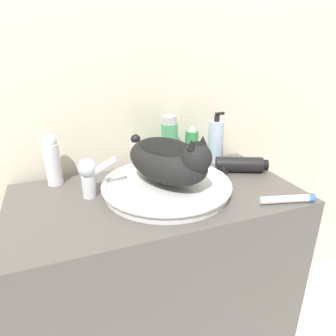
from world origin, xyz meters
The scene contains 12 objects.
wall_back centered at (0.00, 0.56, 1.20)m, with size 8.00×0.05×2.40m.
vanity_counter centered at (0.00, 0.25, 0.44)m, with size 0.96×0.50×0.88m.
sink_basin centered at (0.03, 0.25, 0.90)m, with size 0.44×0.44×0.04m.
cat centered at (0.04, 0.24, 1.00)m, with size 0.29×0.36×0.18m.
faucet centered at (-0.21, 0.30, 0.96)m, with size 0.13×0.06×0.14m.
soap_pump_bottle centered at (0.33, 0.45, 0.97)m, with size 0.06×0.06×0.21m.
lotion_bottle_white centered at (-0.32, 0.45, 0.97)m, with size 0.05×0.05×0.18m.
deodorant_stick centered at (-0.01, 0.45, 0.96)m, with size 0.04×0.04×0.15m.
spray_bottle_trigger centered at (0.22, 0.45, 0.96)m, with size 0.05×0.05×0.17m.
mouthwash_bottle centered at (0.12, 0.45, 0.98)m, with size 0.06×0.06×0.21m.
cream_tube centered at (0.36, 0.04, 0.89)m, with size 0.18×0.07×0.03m.
hair_dryer centered at (0.36, 0.31, 0.91)m, with size 0.20×0.14×0.06m.
Camera 1 is at (-0.29, -0.60, 1.34)m, focal length 32.00 mm.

